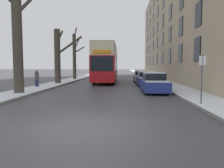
{
  "coord_description": "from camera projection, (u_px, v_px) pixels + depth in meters",
  "views": [
    {
      "loc": [
        1.32,
        -6.71,
        1.89
      ],
      "look_at": [
        0.27,
        14.3,
        0.23
      ],
      "focal_mm": 35.0,
      "sensor_mm": 36.0,
      "label": 1
    }
  ],
  "objects": [
    {
      "name": "oncoming_van",
      "position": [
        108.0,
        71.0,
        39.47
      ],
      "size": [
        1.94,
        5.44,
        2.23
      ],
      "color": "#9EA3AD",
      "rests_on": "ground"
    },
    {
      "name": "sidewalk_right",
      "position": [
        140.0,
        73.0,
        59.37
      ],
      "size": [
        2.27,
        130.0,
        0.16
      ],
      "color": "slate",
      "rests_on": "ground"
    },
    {
      "name": "street_sign_post",
      "position": [
        202.0,
        77.0,
        10.18
      ],
      "size": [
        0.32,
        0.07,
        2.44
      ],
      "color": "#4C4F54",
      "rests_on": "ground"
    },
    {
      "name": "bare_tree_left_0",
      "position": [
        16.0,
        32.0,
        14.44
      ],
      "size": [
        3.23,
        3.01,
        8.43
      ],
      "color": "#423A30",
      "rests_on": "ground"
    },
    {
      "name": "parked_car_2",
      "position": [
        141.0,
        77.0,
        27.28
      ],
      "size": [
        1.87,
        4.27,
        1.41
      ],
      "color": "#9EA3AD",
      "rests_on": "ground"
    },
    {
      "name": "sidewalk_left",
      "position": [
        97.0,
        73.0,
        59.95
      ],
      "size": [
        2.27,
        130.0,
        0.16
      ],
      "color": "slate",
      "rests_on": "ground"
    },
    {
      "name": "parked_car_1",
      "position": [
        146.0,
        79.0,
        21.53
      ],
      "size": [
        1.72,
        4.23,
        1.47
      ],
      "color": "navy",
      "rests_on": "ground"
    },
    {
      "name": "double_decker_bus",
      "position": [
        106.0,
        62.0,
        26.16
      ],
      "size": [
        2.49,
        10.46,
        4.46
      ],
      "color": "red",
      "rests_on": "ground"
    },
    {
      "name": "bare_tree_left_1",
      "position": [
        58.0,
        55.0,
        23.43
      ],
      "size": [
        3.08,
        1.51,
        6.07
      ],
      "color": "#423A30",
      "rests_on": "ground"
    },
    {
      "name": "bare_tree_left_2",
      "position": [
        75.0,
        56.0,
        30.88
      ],
      "size": [
        1.59,
        3.48,
        7.19
      ],
      "color": "#423A30",
      "rests_on": "ground"
    },
    {
      "name": "terrace_facade_right",
      "position": [
        190.0,
        26.0,
        33.16
      ],
      "size": [
        9.1,
        44.99,
        16.12
      ],
      "color": "tan",
      "rests_on": "ground"
    },
    {
      "name": "parked_car_0",
      "position": [
        154.0,
        83.0,
        16.1
      ],
      "size": [
        1.71,
        4.23,
        1.49
      ],
      "color": "navy",
      "rests_on": "ground"
    },
    {
      "name": "ground_plane",
      "position": [
        81.0,
        127.0,
        6.89
      ],
      "size": [
        320.0,
        320.0,
        0.0
      ],
      "primitive_type": "plane",
      "color": "#424247"
    },
    {
      "name": "pedestrian_left_sidewalk",
      "position": [
        37.0,
        78.0,
        19.21
      ],
      "size": [
        0.36,
        0.36,
        1.64
      ],
      "rotation": [
        0.0,
        0.0,
        0.6
      ],
      "color": "navy",
      "rests_on": "ground"
    }
  ]
}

